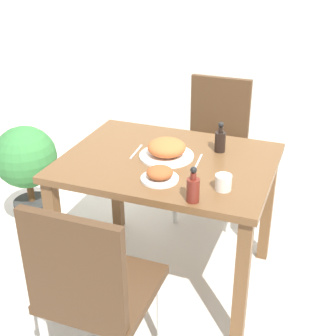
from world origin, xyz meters
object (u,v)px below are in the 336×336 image
Objects in this scene: chair_near at (92,288)px; side_plate at (160,174)px; drink_cup at (223,182)px; sauce_bottle at (220,140)px; potted_plant_left at (27,170)px; food_plate at (167,149)px; condiment_bottle at (193,188)px; chair_far at (214,140)px.

chair_near is 0.60m from side_plate.
chair_near reaches higher than drink_cup.
sauce_bottle is at bearing 65.95° from side_plate.
chair_near is 5.18× the size of side_plate.
side_plate reaches higher than potted_plant_left.
potted_plant_left is at bearing -43.15° from chair_near.
chair_near is 1.24× the size of potted_plant_left.
condiment_bottle is (0.26, -0.37, 0.02)m from food_plate.
drink_cup is (0.30, 0.01, 0.01)m from side_plate.
chair_far is at bearing 100.10° from condiment_bottle.
side_plate is (0.00, -1.01, 0.24)m from chair_far.
chair_near is 1.00× the size of chair_far.
potted_plant_left is at bearing 159.90° from condiment_bottle.
side_plate is 0.24m from condiment_bottle.
sauce_bottle is at bearing 106.66° from drink_cup.
chair_far reaches higher than condiment_bottle.
side_plate is at bearing -96.97° from chair_near.
side_plate is 1.08× the size of condiment_bottle.
sauce_bottle is (-0.12, 0.39, 0.03)m from drink_cup.
chair_near and chair_far have the same top height.
chair_far is at bearing 35.68° from potted_plant_left.
food_plate is at bearing 103.03° from side_plate.
food_plate is 0.45m from condiment_bottle.
condiment_bottle is at bearing -20.10° from potted_plant_left.
food_plate is 1.70× the size of condiment_bottle.
chair_far is at bearing 106.72° from sauce_bottle.
drink_cup is 0.46× the size of sauce_bottle.
side_plate is 2.37× the size of drink_cup.
food_plate is 0.25m from side_plate.
side_plate is 1.07m from potted_plant_left.
chair_near reaches higher than potted_plant_left.
side_plate is at bearing -177.40° from drink_cup.
food_plate is 1.70× the size of sauce_bottle.
chair_near is 5.60× the size of sauce_bottle.
sauce_bottle is 0.53m from condiment_bottle.
side_plate is 0.44m from sauce_bottle.
drink_cup reaches higher than potted_plant_left.
chair_near reaches higher than food_plate.
chair_far is at bearing 85.98° from food_plate.
chair_near is 1.02m from sauce_bottle.
condiment_bottle is (0.27, 0.42, 0.27)m from chair_near.
chair_far is 12.28× the size of drink_cup.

